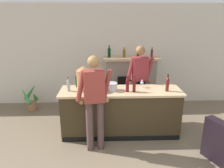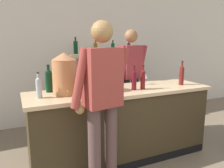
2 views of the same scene
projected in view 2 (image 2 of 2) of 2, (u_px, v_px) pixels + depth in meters
wall_back_panel at (80, 53)px, 4.42m from camera, size 12.00×0.07×2.75m
bar_counter at (122, 124)px, 3.00m from camera, size 2.48×0.72×0.98m
fireplace_stone at (104, 86)px, 4.49m from camera, size 1.50×0.52×1.69m
person_customer at (102, 103)px, 2.17m from camera, size 0.65×0.35×1.80m
person_bartender at (131, 78)px, 3.64m from camera, size 0.65×0.36×1.80m
copper_dispenser at (65, 74)px, 2.58m from camera, size 0.29×0.33×0.50m
ice_bucket_steel at (109, 85)px, 2.80m from camera, size 0.24×0.24×0.16m
wine_bottle_chardonnay_pale at (143, 79)px, 2.89m from camera, size 0.06×0.06×0.32m
wine_bottle_rose_blush at (134, 79)px, 2.83m from camera, size 0.06×0.06×0.32m
wine_bottle_cabernet_heavy at (39, 87)px, 2.43m from camera, size 0.06×0.06×0.29m
wine_bottle_merlot_tall at (83, 86)px, 2.52m from camera, size 0.07×0.07×0.28m
wine_bottle_burgundy_dark at (49, 80)px, 2.72m from camera, size 0.08×0.08×0.34m
wine_bottle_port_short at (182, 74)px, 3.17m from camera, size 0.07×0.07×0.35m
wine_glass_front_left at (145, 76)px, 3.20m from camera, size 0.08×0.08×0.19m
wine_glass_mid_counter at (83, 83)px, 2.72m from camera, size 0.08×0.08×0.16m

